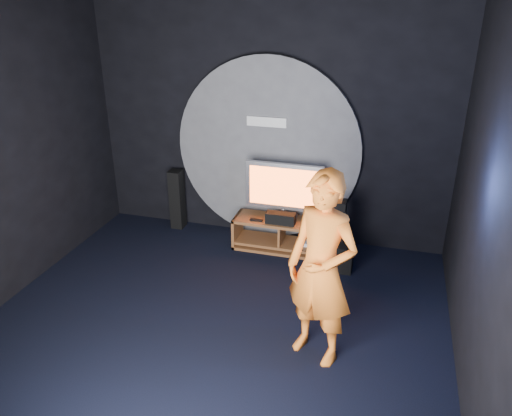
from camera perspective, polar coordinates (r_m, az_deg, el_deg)
The scene contains 13 objects.
floor at distance 5.52m, azimuth -5.46°, elevation -14.11°, with size 5.00×5.00×0.00m, color black.
back_wall at distance 6.92m, azimuth 1.46°, elevation 10.27°, with size 5.00×0.04×3.50m, color black.
front_wall at distance 2.79m, azimuth -26.27°, elevation -15.13°, with size 5.00×0.04×3.50m, color black.
right_wall at distance 4.42m, azimuth 25.43°, elevation -0.33°, with size 0.04×5.00×3.50m, color black.
wall_disc_panel at distance 6.99m, azimuth 1.30°, elevation 6.60°, with size 2.60×0.11×2.60m.
media_console at distance 6.98m, azimuth 3.02°, elevation -3.27°, with size 1.34×0.45×0.45m.
tv at distance 6.76m, azimuth 3.22°, elevation 2.19°, with size 1.06×0.22×0.80m.
center_speaker at distance 6.75m, azimuth 2.82°, elevation -1.17°, with size 0.40×0.15×0.15m, color black.
remote at distance 6.84m, azimuth 0.03°, elevation -1.38°, with size 0.18×0.05×0.02m, color black.
tower_speaker_left at distance 7.61m, azimuth -9.00°, elevation 0.99°, with size 0.18×0.20×0.91m, color black.
tower_speaker_right at distance 6.59m, azimuth 9.26°, elevation -2.81°, with size 0.18×0.20×0.91m, color black.
subwoofer at distance 6.62m, azimuth 9.59°, elevation -5.37°, with size 0.33×0.33×0.37m, color black.
player at distance 4.73m, azimuth 7.47°, elevation -7.03°, with size 0.71×0.47×1.95m, color orange.
Camera 1 is at (1.67, -4.01, 3.40)m, focal length 35.00 mm.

